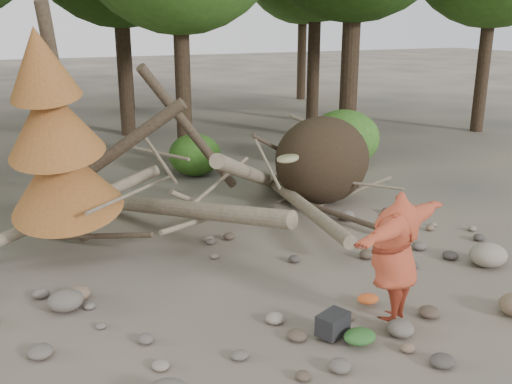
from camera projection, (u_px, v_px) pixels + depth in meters
name	position (u px, v px, depth m)	size (l,w,h in m)	color
ground	(323.00, 308.00, 8.30)	(120.00, 120.00, 0.00)	#514C44
deadfall_pile	(301.00, 165.00, 12.52)	(8.55, 5.24, 3.30)	#332619
dead_conifer	(56.00, 141.00, 9.33)	(2.06, 2.16, 4.35)	#4C3F30
bush_mid	(195.00, 155.00, 15.22)	(1.40, 1.40, 1.12)	#34671D
bush_right	(344.00, 138.00, 16.17)	(2.00, 2.00, 1.60)	#407A25
frisbee_thrower	(395.00, 257.00, 7.60)	(2.91, 1.46, 2.44)	#AD4027
backpack	(333.00, 328.00, 7.49)	(0.43, 0.28, 0.28)	black
cloth_green	(360.00, 340.00, 7.31)	(0.44, 0.36, 0.16)	#2A5D25
cloth_orange	(368.00, 302.00, 8.35)	(0.33, 0.27, 0.12)	#C55121
boulder_mid_right	(488.00, 255.00, 9.67)	(0.65, 0.59, 0.39)	gray
boulder_mid_left	(66.00, 301.00, 8.19)	(0.51, 0.46, 0.30)	#625A52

